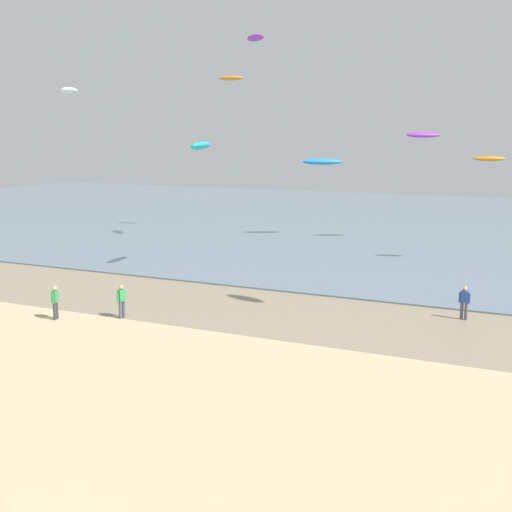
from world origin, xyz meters
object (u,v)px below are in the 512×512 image
Objects in this scene: person_right_flank at (122,300)px; kite_aloft_0 at (489,159)px; kite_aloft_1 at (255,38)px; kite_aloft_7 at (231,78)px; person_far_down_beach at (55,302)px; kite_aloft_9 at (323,162)px; kite_aloft_6 at (424,135)px; person_trailing_behind at (464,302)px; kite_aloft_2 at (69,91)px; kite_aloft_5 at (201,146)px.

kite_aloft_0 reaches higher than person_right_flank.
kite_aloft_1 is 8.64m from kite_aloft_7.
kite_aloft_9 reaches higher than person_far_down_beach.
kite_aloft_7 is at bearing 157.48° from kite_aloft_6.
person_right_flank is 27.75m from kite_aloft_1.
kite_aloft_0 is (-0.79, 15.08, 6.67)m from person_trailing_behind.
kite_aloft_7 is at bearing 144.07° from kite_aloft_2.
kite_aloft_1 is 0.93× the size of kite_aloft_5.
kite_aloft_9 is at bearing 157.02° from kite_aloft_6.
kite_aloft_7 is (-5.42, 6.29, -2.41)m from kite_aloft_1.
person_right_flank is at bearing 28.53° from kite_aloft_2.
kite_aloft_1 is (-3.11, 22.58, 15.83)m from person_right_flank.
kite_aloft_9 reaches higher than person_trailing_behind.
person_trailing_behind is at bearing -49.68° from kite_aloft_7.
kite_aloft_7 is at bearing 106.45° from person_right_flank.
kite_aloft_7 is at bearing -9.58° from kite_aloft_1.
person_far_down_beach is at bearing 56.50° from kite_aloft_9.
kite_aloft_1 reaches higher than kite_aloft_6.
person_right_flank is 30.20m from kite_aloft_9.
kite_aloft_2 is at bearing 82.47° from kite_aloft_1.
kite_aloft_7 reaches higher than kite_aloft_5.
person_far_down_beach is 30.44m from kite_aloft_0.
kite_aloft_2 is 22.41m from kite_aloft_9.
kite_aloft_0 is 0.83× the size of kite_aloft_1.
person_right_flank is 3.30m from person_far_down_beach.
person_right_flank is at bearing -140.80° from kite_aloft_0.
kite_aloft_5 is at bearing 135.74° from kite_aloft_1.
person_trailing_behind is at bearing 24.07° from person_right_flank.
person_trailing_behind is at bearing 24.94° from person_far_down_beach.
kite_aloft_2 is at bearing 22.57° from kite_aloft_9.
kite_aloft_0 is 20.28m from kite_aloft_1.
kite_aloft_1 is at bearing -174.32° from kite_aloft_6.
kite_aloft_1 is at bearing 36.99° from kite_aloft_9.
kite_aloft_7 is at bearing -23.16° from kite_aloft_9.
kite_aloft_5 is 19.33m from kite_aloft_7.
kite_aloft_0 is 0.77× the size of kite_aloft_5.
kite_aloft_2 is (-13.65, 12.83, 11.50)m from person_right_flank.
person_far_down_beach is at bearing -137.00° from kite_aloft_6.
kite_aloft_0 is at bearing 53.07° from person_far_down_beach.
kite_aloft_1 is at bearing 140.53° from person_trailing_behind.
kite_aloft_6 reaches higher than kite_aloft_0.
kite_aloft_2 is (-29.41, 5.79, 11.50)m from person_trailing_behind.
kite_aloft_5 is (0.92, 13.28, 7.58)m from person_far_down_beach.
kite_aloft_6 reaches higher than kite_aloft_9.
kite_aloft_0 is 19.92m from kite_aloft_5.
kite_aloft_5 is 0.79× the size of kite_aloft_9.
kite_aloft_2 is 12.39m from kite_aloft_5.
kite_aloft_0 is (14.97, 22.12, 6.67)m from person_right_flank.
person_right_flank and person_trailing_behind have the same top height.
kite_aloft_5 is at bearing 55.32° from kite_aloft_9.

